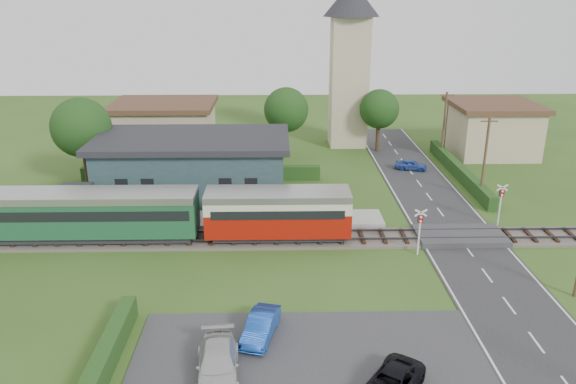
{
  "coord_description": "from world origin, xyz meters",
  "views": [
    {
      "loc": [
        -2.96,
        -34.12,
        16.75
      ],
      "look_at": [
        -2.19,
        4.0,
        2.92
      ],
      "focal_mm": 35.0,
      "sensor_mm": 36.0,
      "label": 1
    }
  ],
  "objects_px": {
    "car_park_blue": "(261,326)",
    "car_park_silver": "(218,364)",
    "house_west": "(165,127)",
    "train": "(34,214)",
    "house_east": "(492,128)",
    "car_park_dark": "(391,384)",
    "crossing_signal_far": "(501,199)",
    "pedestrian_far": "(79,209)",
    "crossing_signal_near": "(420,225)",
    "pedestrian_near": "(278,210)",
    "station_building": "(193,167)",
    "car_on_road": "(411,165)",
    "equipment_hut": "(76,203)",
    "church_tower": "(350,53)"
  },
  "relations": [
    {
      "from": "car_park_blue",
      "to": "car_park_silver",
      "type": "relative_size",
      "value": 0.78
    },
    {
      "from": "house_west",
      "to": "car_park_silver",
      "type": "bearing_deg",
      "value": -76.22
    },
    {
      "from": "train",
      "to": "house_east",
      "type": "height_order",
      "value": "house_east"
    },
    {
      "from": "train",
      "to": "car_park_dark",
      "type": "relative_size",
      "value": 10.87
    },
    {
      "from": "crossing_signal_far",
      "to": "pedestrian_far",
      "type": "distance_m",
      "value": 31.34
    },
    {
      "from": "train",
      "to": "car_park_silver",
      "type": "relative_size",
      "value": 9.27
    },
    {
      "from": "house_west",
      "to": "pedestrian_far",
      "type": "distance_m",
      "value": 20.32
    },
    {
      "from": "pedestrian_far",
      "to": "crossing_signal_near",
      "type": "bearing_deg",
      "value": -78.93
    },
    {
      "from": "car_park_blue",
      "to": "pedestrian_far",
      "type": "distance_m",
      "value": 20.2
    },
    {
      "from": "house_west",
      "to": "pedestrian_near",
      "type": "height_order",
      "value": "house_west"
    },
    {
      "from": "station_building",
      "to": "house_east",
      "type": "relative_size",
      "value": 1.82
    },
    {
      "from": "car_park_silver",
      "to": "pedestrian_near",
      "type": "xyz_separation_m",
      "value": [
        2.83,
        17.59,
        0.47
      ]
    },
    {
      "from": "crossing_signal_near",
      "to": "pedestrian_far",
      "type": "xyz_separation_m",
      "value": [
        -24.13,
        5.33,
        -0.76
      ]
    },
    {
      "from": "house_east",
      "to": "car_on_road",
      "type": "bearing_deg",
      "value": -149.1
    },
    {
      "from": "equipment_hut",
      "to": "car_park_dark",
      "type": "bearing_deg",
      "value": -44.22
    },
    {
      "from": "car_park_silver",
      "to": "pedestrian_far",
      "type": "distance_m",
      "value": 21.48
    },
    {
      "from": "train",
      "to": "car_park_dark",
      "type": "distance_m",
      "value": 27.08
    },
    {
      "from": "pedestrian_far",
      "to": "crossing_signal_far",
      "type": "bearing_deg",
      "value": -67.45
    },
    {
      "from": "crossing_signal_far",
      "to": "pedestrian_far",
      "type": "height_order",
      "value": "crossing_signal_far"
    },
    {
      "from": "train",
      "to": "house_east",
      "type": "bearing_deg",
      "value": 28.98
    },
    {
      "from": "equipment_hut",
      "to": "train",
      "type": "distance_m",
      "value": 3.66
    },
    {
      "from": "crossing_signal_far",
      "to": "car_park_blue",
      "type": "bearing_deg",
      "value": -140.99
    },
    {
      "from": "house_west",
      "to": "pedestrian_near",
      "type": "bearing_deg",
      "value": -59.15
    },
    {
      "from": "house_east",
      "to": "car_park_silver",
      "type": "bearing_deg",
      "value": -124.89
    },
    {
      "from": "house_east",
      "to": "equipment_hut",
      "type": "bearing_deg",
      "value": -153.68
    },
    {
      "from": "equipment_hut",
      "to": "church_tower",
      "type": "distance_m",
      "value": 33.48
    },
    {
      "from": "equipment_hut",
      "to": "train",
      "type": "xyz_separation_m",
      "value": [
        -1.72,
        -3.2,
        0.43
      ]
    },
    {
      "from": "church_tower",
      "to": "crossing_signal_near",
      "type": "distance_m",
      "value": 29.57
    },
    {
      "from": "crossing_signal_far",
      "to": "pedestrian_far",
      "type": "xyz_separation_m",
      "value": [
        -31.33,
        0.53,
        -0.76
      ]
    },
    {
      "from": "crossing_signal_far",
      "to": "equipment_hut",
      "type": "bearing_deg",
      "value": 178.54
    },
    {
      "from": "car_on_road",
      "to": "car_park_blue",
      "type": "relative_size",
      "value": 0.83
    },
    {
      "from": "car_park_silver",
      "to": "station_building",
      "type": "bearing_deg",
      "value": 95.29
    },
    {
      "from": "crossing_signal_far",
      "to": "car_park_blue",
      "type": "relative_size",
      "value": 0.9
    },
    {
      "from": "equipment_hut",
      "to": "crossing_signal_near",
      "type": "xyz_separation_m",
      "value": [
        24.4,
        -5.61,
        0.39
      ]
    },
    {
      "from": "car_park_blue",
      "to": "car_park_dark",
      "type": "bearing_deg",
      "value": -23.76
    },
    {
      "from": "equipment_hut",
      "to": "pedestrian_near",
      "type": "xyz_separation_m",
      "value": [
        15.11,
        -0.48,
        -0.52
      ]
    },
    {
      "from": "house_west",
      "to": "house_east",
      "type": "bearing_deg",
      "value": -1.64
    },
    {
      "from": "car_on_road",
      "to": "pedestrian_near",
      "type": "distance_m",
      "value": 18.68
    },
    {
      "from": "car_park_silver",
      "to": "pedestrian_far",
      "type": "bearing_deg",
      "value": 119.15
    },
    {
      "from": "crossing_signal_far",
      "to": "car_park_dark",
      "type": "bearing_deg",
      "value": -122.12
    },
    {
      "from": "pedestrian_near",
      "to": "pedestrian_far",
      "type": "relative_size",
      "value": 0.84
    },
    {
      "from": "crossing_signal_far",
      "to": "pedestrian_near",
      "type": "distance_m",
      "value": 16.52
    },
    {
      "from": "house_east",
      "to": "car_on_road",
      "type": "xyz_separation_m",
      "value": [
        -9.87,
        -5.91,
        -2.23
      ]
    },
    {
      "from": "equipment_hut",
      "to": "church_tower",
      "type": "height_order",
      "value": "church_tower"
    },
    {
      "from": "train",
      "to": "house_west",
      "type": "distance_m",
      "value": 23.49
    },
    {
      "from": "equipment_hut",
      "to": "house_east",
      "type": "distance_m",
      "value": 42.41
    },
    {
      "from": "train",
      "to": "church_tower",
      "type": "distance_m",
      "value": 36.77
    },
    {
      "from": "car_on_road",
      "to": "crossing_signal_far",
      "type": "bearing_deg",
      "value": -149.53
    },
    {
      "from": "house_west",
      "to": "crossing_signal_far",
      "type": "xyz_separation_m",
      "value": [
        28.6,
        -20.61,
        -0.65
      ]
    },
    {
      "from": "train",
      "to": "car_on_road",
      "type": "xyz_separation_m",
      "value": [
        29.85,
        16.09,
        -1.61
      ]
    }
  ]
}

